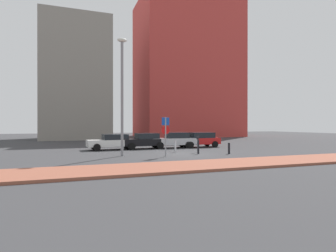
{
  "coord_description": "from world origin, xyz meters",
  "views": [
    {
      "loc": [
        -8.45,
        -19.81,
        2.25
      ],
      "look_at": [
        -0.2,
        3.2,
        2.17
      ],
      "focal_mm": 29.23,
      "sensor_mm": 36.0,
      "label": 1
    }
  ],
  "objects_px": {
    "street_lamp": "(122,88)",
    "traffic_bollard_mid": "(229,148)",
    "traffic_bollard_far": "(198,147)",
    "traffic_bollard_near": "(175,146)",
    "parked_car_silver": "(174,140)",
    "parking_sign_post": "(166,132)",
    "parked_car_black": "(145,141)",
    "parked_car_red": "(199,139)",
    "parking_meter": "(198,142)",
    "parked_car_white": "(113,142)"
  },
  "relations": [
    {
      "from": "street_lamp",
      "to": "traffic_bollard_mid",
      "type": "distance_m",
      "value": 9.38
    },
    {
      "from": "street_lamp",
      "to": "traffic_bollard_far",
      "type": "xyz_separation_m",
      "value": [
        5.85,
        -0.58,
        -4.39
      ]
    },
    {
      "from": "street_lamp",
      "to": "traffic_bollard_near",
      "type": "xyz_separation_m",
      "value": [
        4.63,
        1.22,
        -4.45
      ]
    },
    {
      "from": "parked_car_silver",
      "to": "parking_sign_post",
      "type": "xyz_separation_m",
      "value": [
        -3.28,
        -6.86,
        1.0
      ]
    },
    {
      "from": "parked_car_black",
      "to": "parking_sign_post",
      "type": "distance_m",
      "value": 7.04
    },
    {
      "from": "parking_sign_post",
      "to": "traffic_bollard_far",
      "type": "height_order",
      "value": "parking_sign_post"
    },
    {
      "from": "parking_sign_post",
      "to": "parked_car_red",
      "type": "bearing_deg",
      "value": 48.7
    },
    {
      "from": "street_lamp",
      "to": "traffic_bollard_near",
      "type": "relative_size",
      "value": 8.86
    },
    {
      "from": "parking_sign_post",
      "to": "parking_meter",
      "type": "xyz_separation_m",
      "value": [
        3.46,
        1.93,
        -0.89
      ]
    },
    {
      "from": "parked_car_white",
      "to": "parking_meter",
      "type": "bearing_deg",
      "value": -38.81
    },
    {
      "from": "parked_car_red",
      "to": "parking_meter",
      "type": "xyz_separation_m",
      "value": [
        -2.56,
        -4.92,
        0.1
      ]
    },
    {
      "from": "parked_car_white",
      "to": "traffic_bollard_near",
      "type": "distance_m",
      "value": 6.16
    },
    {
      "from": "parked_car_silver",
      "to": "parking_meter",
      "type": "distance_m",
      "value": 4.94
    },
    {
      "from": "parking_meter",
      "to": "traffic_bollard_mid",
      "type": "height_order",
      "value": "parking_meter"
    },
    {
      "from": "parked_car_black",
      "to": "traffic_bollard_far",
      "type": "height_order",
      "value": "parked_car_black"
    },
    {
      "from": "parking_meter",
      "to": "traffic_bollard_mid",
      "type": "relative_size",
      "value": 1.57
    },
    {
      "from": "street_lamp",
      "to": "traffic_bollard_near",
      "type": "bearing_deg",
      "value": 14.76
    },
    {
      "from": "parking_meter",
      "to": "traffic_bollard_near",
      "type": "height_order",
      "value": "parking_meter"
    },
    {
      "from": "parking_sign_post",
      "to": "parked_car_black",
      "type": "bearing_deg",
      "value": 87.55
    },
    {
      "from": "parked_car_black",
      "to": "parked_car_silver",
      "type": "bearing_deg",
      "value": -1.84
    },
    {
      "from": "traffic_bollard_near",
      "to": "parked_car_white",
      "type": "bearing_deg",
      "value": 137.03
    },
    {
      "from": "parked_car_white",
      "to": "parking_meter",
      "type": "distance_m",
      "value": 7.92
    },
    {
      "from": "parked_car_silver",
      "to": "traffic_bollard_mid",
      "type": "distance_m",
      "value": 7.04
    },
    {
      "from": "traffic_bollard_mid",
      "to": "street_lamp",
      "type": "bearing_deg",
      "value": 170.53
    },
    {
      "from": "parked_car_red",
      "to": "parked_car_silver",
      "type": "bearing_deg",
      "value": 179.79
    },
    {
      "from": "parked_car_white",
      "to": "parked_car_silver",
      "type": "relative_size",
      "value": 1.0
    },
    {
      "from": "street_lamp",
      "to": "traffic_bollard_far",
      "type": "relative_size",
      "value": 7.86
    },
    {
      "from": "parking_meter",
      "to": "traffic_bollard_mid",
      "type": "distance_m",
      "value": 2.61
    },
    {
      "from": "parked_car_silver",
      "to": "traffic_bollard_near",
      "type": "relative_size",
      "value": 4.7
    },
    {
      "from": "parked_car_white",
      "to": "parked_car_red",
      "type": "distance_m",
      "value": 8.73
    },
    {
      "from": "parking_sign_post",
      "to": "traffic_bollard_far",
      "type": "bearing_deg",
      "value": 16.57
    },
    {
      "from": "parked_car_red",
      "to": "parking_meter",
      "type": "distance_m",
      "value": 5.55
    },
    {
      "from": "parking_meter",
      "to": "parked_car_silver",
      "type": "bearing_deg",
      "value": 92.2
    },
    {
      "from": "parked_car_white",
      "to": "parked_car_silver",
      "type": "distance_m",
      "value": 5.98
    },
    {
      "from": "parked_car_silver",
      "to": "parking_sign_post",
      "type": "distance_m",
      "value": 7.67
    },
    {
      "from": "parked_car_white",
      "to": "traffic_bollard_mid",
      "type": "bearing_deg",
      "value": -40.26
    },
    {
      "from": "traffic_bollard_near",
      "to": "traffic_bollard_far",
      "type": "bearing_deg",
      "value": -56.0
    },
    {
      "from": "traffic_bollard_mid",
      "to": "parking_sign_post",
      "type": "bearing_deg",
      "value": -178.65
    },
    {
      "from": "parked_car_red",
      "to": "traffic_bollard_far",
      "type": "distance_m",
      "value": 6.68
    },
    {
      "from": "parking_sign_post",
      "to": "traffic_bollard_mid",
      "type": "xyz_separation_m",
      "value": [
        5.29,
        0.12,
        -1.34
      ]
    },
    {
      "from": "parking_meter",
      "to": "parking_sign_post",
      "type": "bearing_deg",
      "value": -150.85
    },
    {
      "from": "traffic_bollard_far",
      "to": "parking_sign_post",
      "type": "bearing_deg",
      "value": -163.43
    },
    {
      "from": "parked_car_silver",
      "to": "street_lamp",
      "type": "relative_size",
      "value": 0.53
    },
    {
      "from": "parked_car_black",
      "to": "street_lamp",
      "type": "bearing_deg",
      "value": -119.73
    },
    {
      "from": "parked_car_red",
      "to": "parking_sign_post",
      "type": "bearing_deg",
      "value": -131.3
    },
    {
      "from": "parking_sign_post",
      "to": "traffic_bollard_near",
      "type": "relative_size",
      "value": 2.92
    },
    {
      "from": "parked_car_black",
      "to": "traffic_bollard_near",
      "type": "distance_m",
      "value": 4.53
    },
    {
      "from": "parked_car_silver",
      "to": "parked_car_red",
      "type": "relative_size",
      "value": 1.05
    },
    {
      "from": "street_lamp",
      "to": "traffic_bollard_mid",
      "type": "bearing_deg",
      "value": -9.47
    },
    {
      "from": "traffic_bollard_near",
      "to": "parked_car_red",
      "type": "bearing_deg",
      "value": 44.54
    }
  ]
}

